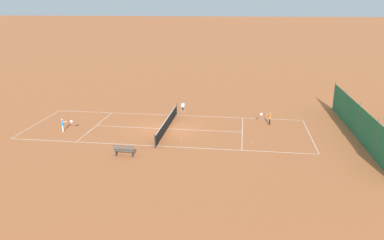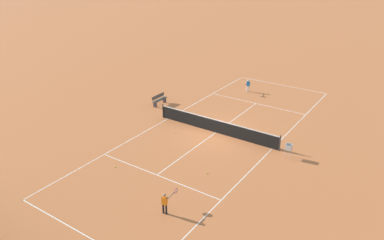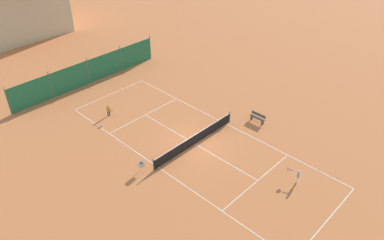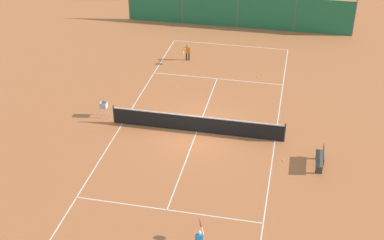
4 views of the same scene
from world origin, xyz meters
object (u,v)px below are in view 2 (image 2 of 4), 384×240
object	(u,v)px
ball_hopper	(289,148)
tennis_ball_alley_left	(115,167)
tennis_net	(216,126)
tennis_ball_alley_right	(175,132)
tennis_ball_near_corner	(268,94)
player_near_service	(165,201)
tennis_ball_by_net_left	(207,173)
player_far_baseline	(248,85)
tennis_ball_far_corner	(227,85)
tennis_ball_service_box	(176,109)
courtside_bench	(159,99)
tennis_ball_by_net_right	(232,80)

from	to	relation	value
ball_hopper	tennis_ball_alley_left	bearing A→B (deg)	40.28
tennis_net	tennis_ball_alley_right	world-z (taller)	tennis_net
tennis_ball_near_corner	ball_hopper	distance (m)	10.82
player_near_service	tennis_ball_by_net_left	distance (m)	4.03
tennis_net	player_far_baseline	bearing A→B (deg)	-77.91
tennis_net	tennis_ball_far_corner	distance (m)	10.03
tennis_ball_alley_left	tennis_ball_near_corner	distance (m)	16.18
tennis_ball_far_corner	ball_hopper	xyz separation A→B (m)	(-9.49, 9.61, 0.62)
ball_hopper	tennis_ball_by_net_left	bearing A→B (deg)	53.99
ball_hopper	tennis_ball_service_box	bearing A→B (deg)	-12.78
tennis_ball_alley_right	player_far_baseline	bearing A→B (deg)	-92.75
tennis_ball_by_net_left	tennis_ball_near_corner	size ratio (longest dim) A/B	1.00
player_near_service	courtside_bench	world-z (taller)	player_near_service
tennis_ball_far_corner	tennis_ball_near_corner	xyz separation A→B (m)	(-4.14, 0.22, 0.00)
tennis_net	tennis_ball_alley_left	world-z (taller)	tennis_net
tennis_ball_alley_left	tennis_ball_service_box	world-z (taller)	same
tennis_ball_far_corner	ball_hopper	bearing A→B (deg)	134.64
tennis_net	player_near_service	size ratio (longest dim) A/B	8.16
tennis_ball_alley_right	courtside_bench	bearing A→B (deg)	-40.13
tennis_ball_service_box	tennis_ball_far_corner	bearing A→B (deg)	-93.36
player_far_baseline	tennis_ball_alley_left	world-z (taller)	player_far_baseline
tennis_ball_by_net_right	ball_hopper	distance (m)	14.72
tennis_ball_by_net_right	tennis_ball_near_corner	size ratio (longest dim) A/B	1.00
tennis_net	player_near_service	bearing A→B (deg)	105.46
tennis_ball_near_corner	tennis_ball_by_net_left	bearing A→B (deg)	99.48
tennis_ball_by_net_right	courtside_bench	bearing A→B (deg)	77.73
player_far_baseline	tennis_ball_alley_left	xyz separation A→B (m)	(0.68, 15.63, -0.62)
player_near_service	courtside_bench	size ratio (longest dim) A/B	0.75
tennis_ball_near_corner	courtside_bench	size ratio (longest dim) A/B	0.04
tennis_ball_far_corner	tennis_ball_alley_right	world-z (taller)	same
tennis_ball_far_corner	tennis_ball_near_corner	bearing A→B (deg)	176.96
tennis_net	tennis_ball_alley_left	bearing A→B (deg)	70.63
tennis_ball_by_net_right	tennis_ball_alley_left	bearing A→B (deg)	96.32
player_near_service	tennis_ball_by_net_left	world-z (taller)	player_near_service
player_near_service	ball_hopper	bearing A→B (deg)	-109.34
tennis_ball_alley_right	ball_hopper	xyz separation A→B (m)	(-7.60, -1.08, 0.62)
tennis_ball_near_corner	player_near_service	bearing A→B (deg)	97.98
ball_hopper	tennis_ball_by_net_right	bearing A→B (deg)	-48.53
tennis_ball_by_net_right	tennis_ball_service_box	size ratio (longest dim) A/B	1.00
tennis_net	tennis_ball_by_net_right	bearing A→B (deg)	-67.05
player_near_service	tennis_ball_by_net_left	size ratio (longest dim) A/B	17.05
tennis_ball_alley_left	tennis_ball_by_net_left	size ratio (longest dim) A/B	1.00
tennis_net	ball_hopper	xyz separation A→B (m)	(-5.29, 0.51, 0.15)
tennis_ball_alley_right	tennis_ball_service_box	bearing A→B (deg)	-55.19
tennis_ball_by_net_right	tennis_ball_near_corner	distance (m)	4.69
player_far_baseline	tennis_ball_by_net_right	bearing A→B (deg)	-37.24
tennis_ball_far_corner	courtside_bench	world-z (taller)	courtside_bench
tennis_ball_far_corner	tennis_ball_service_box	distance (m)	7.37
tennis_net	tennis_ball_service_box	bearing A→B (deg)	-20.60
tennis_net	tennis_ball_near_corner	xyz separation A→B (m)	(0.06, -8.88, -0.47)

